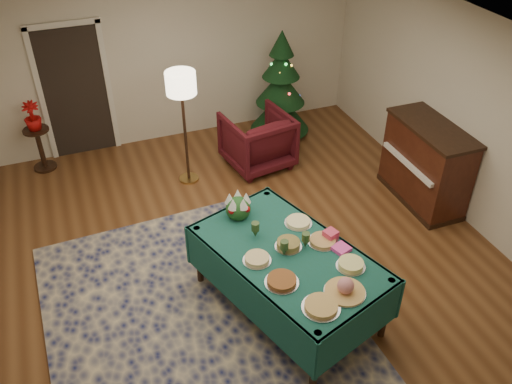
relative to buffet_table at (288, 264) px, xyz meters
name	(u,v)px	position (x,y,z in m)	size (l,w,h in m)	color
room_shell	(254,172)	(-0.08, 0.79, 0.69)	(7.00, 7.00, 7.00)	#593319
doorway	(75,89)	(-1.68, 4.28, 0.44)	(1.08, 0.04, 2.16)	black
rug	(205,331)	(-0.96, -0.02, -0.65)	(3.20, 4.20, 0.02)	#141B4D
buffet_table	(288,264)	(0.00, 0.00, 0.00)	(1.83, 2.38, 0.82)	black
platter_0	(321,306)	(-0.03, -0.81, 0.19)	(0.37, 0.37, 0.05)	silver
platter_1	(345,288)	(0.27, -0.72, 0.23)	(0.40, 0.40, 0.18)	silver
platter_2	(351,265)	(0.50, -0.43, 0.19)	(0.30, 0.30, 0.07)	silver
platter_3	(282,281)	(-0.24, -0.38, 0.19)	(0.34, 0.34, 0.06)	silver
platter_4	(323,241)	(0.41, 0.02, 0.18)	(0.33, 0.33, 0.05)	silver
platter_5	(257,259)	(-0.35, 0.00, 0.19)	(0.30, 0.30, 0.06)	silver
platter_6	(288,244)	(0.03, 0.08, 0.20)	(0.29, 0.29, 0.08)	silver
platter_7	(298,222)	(0.30, 0.40, 0.18)	(0.31, 0.31, 0.05)	silver
goblet_0	(255,229)	(-0.23, 0.36, 0.26)	(0.09, 0.09, 0.19)	#2D471E
goblet_1	(306,240)	(0.20, 0.01, 0.26)	(0.09, 0.09, 0.19)	#2D471E
goblet_2	(284,248)	(-0.06, -0.02, 0.26)	(0.09, 0.09, 0.19)	#2D471E
napkin_stack	(341,249)	(0.53, -0.17, 0.18)	(0.16, 0.16, 0.04)	#F443AE
gift_box	(331,235)	(0.51, 0.03, 0.22)	(0.13, 0.13, 0.11)	#D63B5D
centerpiece	(238,206)	(-0.29, 0.77, 0.31)	(0.29, 0.30, 0.34)	#1E4C1E
armchair	(257,138)	(0.78, 2.90, -0.18)	(0.93, 0.87, 0.95)	#460F16
floor_lamp	(181,90)	(-0.35, 2.87, 0.81)	(0.42, 0.42, 1.73)	#A57F3F
side_table	(41,149)	(-2.36, 3.99, -0.32)	(0.38, 0.38, 0.68)	black
potted_plant	(33,122)	(-2.36, 3.99, 0.15)	(0.25, 0.44, 0.25)	#B50D0C
christmas_tree	(281,90)	(1.49, 3.69, 0.16)	(1.29, 1.29, 1.81)	black
piano	(426,165)	(2.62, 1.21, -0.08)	(0.66, 1.37, 1.18)	black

